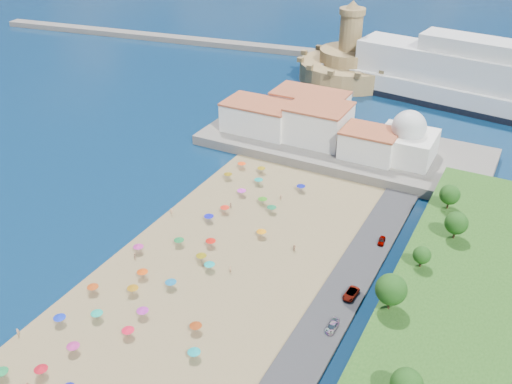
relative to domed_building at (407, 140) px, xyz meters
The scene contains 12 objects.
ground 77.60m from the domed_building, 112.91° to the right, with size 700.00×700.00×0.00m, color #071938.
terrace 21.44m from the domed_building, behind, with size 90.00×36.00×3.00m, color #59544C.
jetty 56.51m from the domed_building, 138.62° to the left, with size 18.00×70.00×2.40m, color #59544C.
breakwater 162.43m from the domed_building, 149.64° to the left, with size 200.00×7.00×2.60m, color #59544C.
waterfront_buildings 33.17m from the domed_building, behind, with size 57.00×29.00×11.00m.
domed_building is the anchor object (origin of this frame).
fortress 79.11m from the domed_building, 122.08° to the left, with size 40.00×40.00×32.40m.
cruise_ship 62.04m from the domed_building, 70.38° to the left, with size 143.24×39.70×30.95m.
beach_parasols 87.78m from the domed_building, 111.06° to the right, with size 32.09×116.07×2.20m.
beachgoers 85.34m from the domed_building, 111.77° to the right, with size 36.31×89.80×1.89m.
parked_cars 75.61m from the domed_building, 85.43° to the right, with size 2.66×77.01×1.40m.
hillside_trees 80.79m from the domed_building, 76.71° to the right, with size 13.92×109.81×7.68m.
Camera 1 is at (61.19, -84.19, 79.91)m, focal length 40.00 mm.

